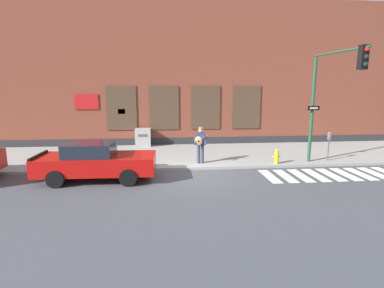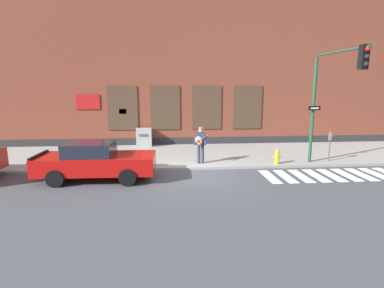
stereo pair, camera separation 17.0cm
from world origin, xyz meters
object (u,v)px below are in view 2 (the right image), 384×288
object	(u,v)px
busker	(200,143)
traffic_light	(332,88)
parking_meter	(330,142)
red_car	(96,161)
utility_box	(144,137)
fire_hydrant	(277,157)

from	to	relation	value
busker	traffic_light	xyz separation A→B (m)	(5.46, -1.37, 2.55)
parking_meter	red_car	bearing A→B (deg)	-170.67
utility_box	fire_hydrant	distance (m)	8.23
traffic_light	utility_box	world-z (taller)	traffic_light
red_car	parking_meter	distance (m)	10.93
traffic_light	fire_hydrant	size ratio (longest dim) A/B	7.25
red_car	traffic_light	bearing A→B (deg)	2.53
traffic_light	parking_meter	size ratio (longest dim) A/B	3.54
busker	red_car	bearing A→B (deg)	-157.81
busker	traffic_light	distance (m)	6.18
traffic_light	busker	bearing A→B (deg)	165.90
utility_box	red_car	bearing A→B (deg)	-102.94
red_car	fire_hydrant	distance (m)	8.16
traffic_light	fire_hydrant	distance (m)	3.82
busker	parking_meter	distance (m)	6.35
red_car	utility_box	world-z (taller)	red_car
busker	parking_meter	xyz separation A→B (m)	(6.35, -0.04, -0.04)
utility_box	busker	bearing A→B (deg)	-56.99
traffic_light	parking_meter	bearing A→B (deg)	56.19
busker	utility_box	size ratio (longest dim) A/B	1.56
parking_meter	fire_hydrant	bearing A→B (deg)	-172.61
busker	utility_box	world-z (taller)	busker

